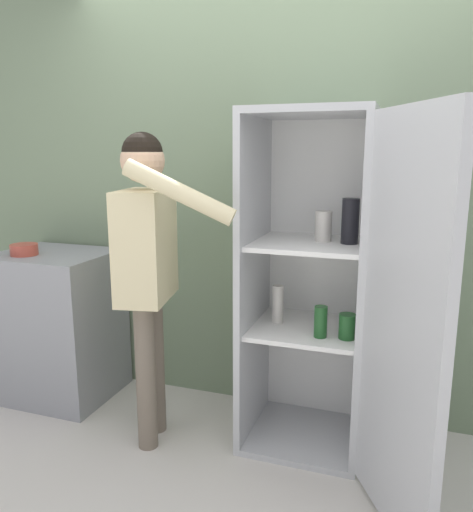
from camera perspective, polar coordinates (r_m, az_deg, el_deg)
The scene contains 6 objects.
ground_plane at distance 2.54m, azimuth -1.73°, elevation -26.04°, with size 12.00×12.00×0.00m, color beige.
wall_back at distance 2.95m, azimuth 4.89°, elevation 6.32°, with size 7.00×0.06×2.55m.
refrigerator at distance 2.54m, azimuth 10.41°, elevation -3.79°, with size 0.96×1.15×1.76m.
person at distance 2.60m, azimuth -10.12°, elevation 0.61°, with size 0.70×0.53×1.65m.
counter at distance 3.43m, azimuth -19.70°, elevation -7.37°, with size 0.69×0.59×0.94m.
bowl at distance 3.30m, azimuth -23.11°, elevation 0.68°, with size 0.16×0.16×0.07m.
Camera 1 is at (0.72, -1.87, 1.56)m, focal length 35.00 mm.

